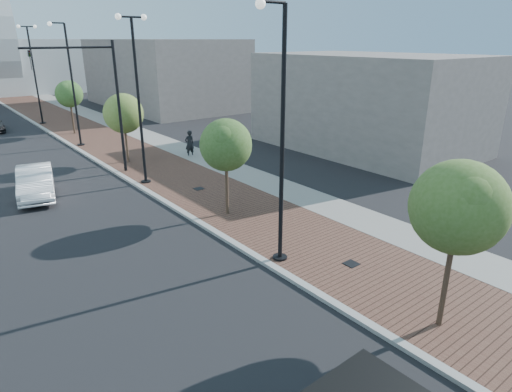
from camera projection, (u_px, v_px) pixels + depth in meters
sidewalk at (92, 130)px, 40.63m from camera, size 7.00×140.00×0.12m
concrete_strip at (120, 126)px, 42.19m from camera, size 2.40×140.00×0.13m
curb at (53, 134)px, 38.59m from camera, size 0.30×140.00×0.14m
white_sedan at (36, 182)px, 23.35m from camera, size 2.76×5.19×1.63m
pedestrian at (189, 144)px, 31.14m from camera, size 0.71×0.47×1.94m
streetlight_1 at (280, 152)px, 15.22m from camera, size 1.44×0.56×9.21m
streetlight_2 at (139, 101)px, 24.00m from camera, size 1.72×0.56×9.28m
streetlight_3 at (72, 91)px, 32.98m from camera, size 1.44×0.56×9.21m
streetlight_4 at (35, 74)px, 41.77m from camera, size 1.72×0.56×9.28m
traffic_mast at (103, 94)px, 25.64m from camera, size 5.09×0.20×8.00m
tree_0 at (458, 207)px, 11.64m from camera, size 2.60×2.58×5.12m
tree_1 at (226, 145)px, 19.90m from camera, size 2.45×2.41×4.70m
tree_2 at (124, 113)px, 28.81m from camera, size 2.63×2.62×4.72m
tree_3 at (70, 94)px, 37.64m from camera, size 2.35×2.30×4.71m
commercial_block_ne at (162, 73)px, 53.93m from camera, size 12.00×22.00×8.00m
commercial_block_e at (367, 102)px, 33.06m from camera, size 10.00×16.00×7.00m
utility_cover_1 at (351, 264)px, 16.28m from camera, size 0.50×0.50×0.02m
utility_cover_2 at (199, 189)px, 24.42m from camera, size 0.50×0.50×0.02m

